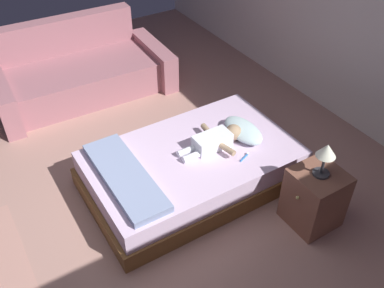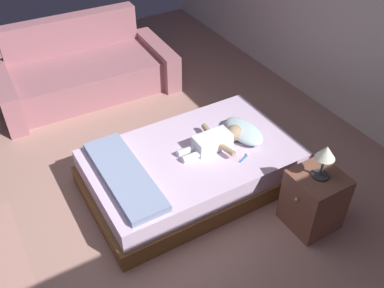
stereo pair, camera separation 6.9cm
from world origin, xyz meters
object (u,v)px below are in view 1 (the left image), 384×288
Objects in this scene: bed at (192,168)px; toothbrush at (245,157)px; nightstand at (314,198)px; lamp at (326,153)px; couch at (80,72)px; pillow at (243,130)px; baby at (216,140)px.

bed is 0.53m from toothbrush.
toothbrush reaches higher than bed.
lamp is at bearing 90.00° from nightstand.
lamp is at bearing 16.69° from couch.
toothbrush is (0.32, 0.37, 0.21)m from bed.
toothbrush is (0.28, -0.19, -0.05)m from pillow.
nightstand reaches higher than pillow.
bed is at bearing -145.93° from lamp.
bed is 3.60× the size of nightstand.
nightstand reaches higher than toothbrush.
nightstand is 0.50m from lamp.
lamp is at bearing 23.85° from baby.
bed is at bearing 7.74° from couch.
lamp is at bearing 23.39° from toothbrush.
nightstand is at bearing 34.07° from bed.
baby is 1.06m from lamp.
couch reaches higher than baby.
nightstand reaches higher than baby.
pillow is 0.74× the size of baby.
baby is at bearing -90.59° from pillow.
bed is 0.92× the size of couch.
bed is 3.00× the size of baby.
bed is at bearing -145.93° from nightstand.
baby reaches higher than bed.
baby is at bearing -156.15° from nightstand.
baby is (-0.00, -0.32, 0.01)m from pillow.
pillow is 0.23× the size of couch.
couch reaches higher than pillow.
pillow is 0.89× the size of nightstand.
couch reaches higher than nightstand.
nightstand is (0.93, 0.41, -0.18)m from baby.
pillow is 2.42m from couch.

